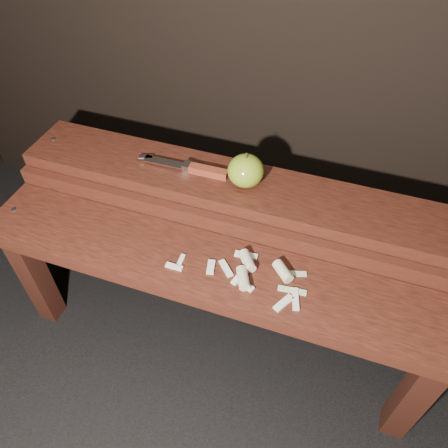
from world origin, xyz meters
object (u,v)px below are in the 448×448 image
(bench_front_tier, at_px, (208,284))
(apple, at_px, (246,171))
(bench_rear_tier, at_px, (237,207))
(knife, at_px, (197,169))

(bench_front_tier, height_order, apple, apple)
(bench_front_tier, xyz_separation_m, bench_rear_tier, (0.00, 0.23, 0.06))
(bench_rear_tier, distance_m, apple, 0.13)
(bench_front_tier, height_order, knife, knife)
(bench_front_tier, relative_size, knife, 4.70)
(bench_rear_tier, bearing_deg, apple, 12.63)
(bench_front_tier, bearing_deg, apple, 85.23)
(bench_front_tier, xyz_separation_m, apple, (0.02, 0.23, 0.19))
(bench_rear_tier, distance_m, knife, 0.15)
(knife, bearing_deg, apple, -0.36)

